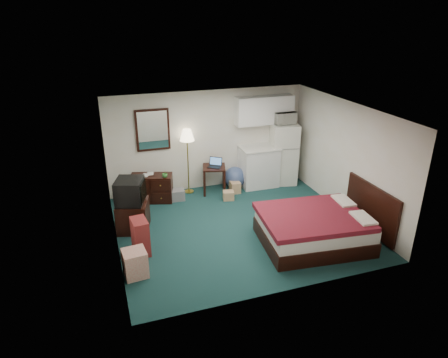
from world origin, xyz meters
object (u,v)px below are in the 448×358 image
object	(u,v)px
tv_stand	(133,216)
suitcase	(140,237)
fridge	(283,154)
floor_lamp	(188,162)
desk	(214,180)
dresser	(152,188)
kitchen_counter	(258,167)
bed	(314,229)

from	to	relation	value
tv_stand	suitcase	size ratio (longest dim) A/B	0.95
fridge	tv_stand	world-z (taller)	fridge
floor_lamp	desk	distance (m)	0.80
dresser	kitchen_counter	distance (m)	2.80
suitcase	tv_stand	bearing A→B (deg)	85.52
dresser	suitcase	bearing A→B (deg)	-87.28
kitchen_counter	fridge	distance (m)	0.74
desk	bed	size ratio (longest dim) A/B	0.35
desk	tv_stand	distance (m)	2.47
desk	bed	xyz separation A→B (m)	(1.13, -2.91, -0.03)
floor_lamp	desk	size ratio (longest dim) A/B	2.35
floor_lamp	fridge	world-z (taller)	floor_lamp
fridge	bed	distance (m)	3.11
dresser	fridge	distance (m)	3.51
fridge	tv_stand	distance (m)	4.29
bed	suitcase	bearing A→B (deg)	173.51
dresser	tv_stand	xyz separation A→B (m)	(-0.59, -1.23, -0.02)
desk	kitchen_counter	bearing A→B (deg)	20.20
dresser	desk	bearing A→B (deg)	16.70
kitchen_counter	suitcase	size ratio (longest dim) A/B	1.44
fridge	desk	bearing A→B (deg)	-166.70
desk	suitcase	world-z (taller)	suitcase
kitchen_counter	bed	xyz separation A→B (m)	(-0.10, -3.00, -0.19)
dresser	kitchen_counter	bearing A→B (deg)	18.73
bed	tv_stand	distance (m)	3.69
dresser	tv_stand	distance (m)	1.36
desk	tv_stand	world-z (taller)	desk
bed	tv_stand	size ratio (longest dim) A/B	2.98
desk	kitchen_counter	xyz separation A→B (m)	(1.23, 0.09, 0.16)
tv_stand	suitcase	xyz separation A→B (m)	(0.02, -0.98, 0.05)
fridge	suitcase	bearing A→B (deg)	-139.38
fridge	suitcase	world-z (taller)	fridge
floor_lamp	bed	world-z (taller)	floor_lamp
floor_lamp	bed	xyz separation A→B (m)	(1.73, -3.14, -0.50)
dresser	fridge	world-z (taller)	fridge
floor_lamp	tv_stand	size ratio (longest dim) A/B	2.45
dresser	kitchen_counter	size ratio (longest dim) A/B	0.96
bed	tv_stand	bearing A→B (deg)	158.64
kitchen_counter	fridge	xyz separation A→B (m)	(0.68, -0.03, 0.29)
desk	fridge	size ratio (longest dim) A/B	0.44
kitchen_counter	suitcase	world-z (taller)	kitchen_counter
dresser	desk	distance (m)	1.56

